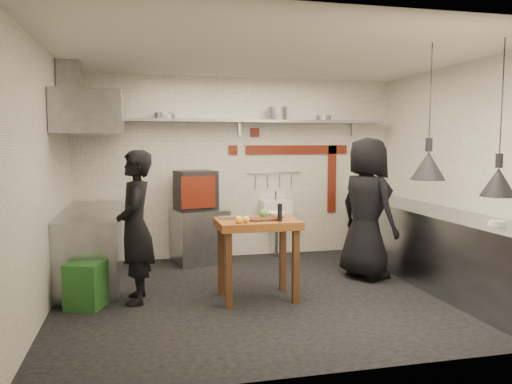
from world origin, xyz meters
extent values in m
plane|color=black|center=(0.00, 0.00, 0.00)|extent=(5.00, 5.00, 0.00)
plane|color=beige|center=(0.00, 0.00, 2.80)|extent=(5.00, 5.00, 0.00)
cube|color=white|center=(0.00, 2.10, 1.40)|extent=(5.00, 0.04, 2.80)
cube|color=white|center=(0.00, -2.10, 1.40)|extent=(5.00, 0.04, 2.80)
cube|color=white|center=(-2.50, 0.00, 1.40)|extent=(0.04, 4.20, 2.80)
cube|color=white|center=(2.50, 0.00, 1.40)|extent=(0.04, 4.20, 2.80)
cube|color=#621B0E|center=(0.95, 2.08, 1.68)|extent=(1.70, 0.02, 0.14)
cube|color=#621B0E|center=(1.55, 2.08, 1.20)|extent=(0.14, 0.02, 1.10)
cube|color=#621B0E|center=(0.25, 2.08, 1.95)|extent=(0.14, 0.02, 0.14)
cube|color=#621B0E|center=(-0.10, 2.08, 1.68)|extent=(0.14, 0.02, 0.14)
cube|color=gray|center=(0.00, 1.92, 2.12)|extent=(4.60, 0.34, 0.04)
cube|color=gray|center=(-1.90, 2.07, 2.02)|extent=(0.04, 0.06, 0.24)
cube|color=gray|center=(0.00, 2.07, 2.02)|extent=(0.04, 0.06, 0.24)
cube|color=gray|center=(1.90, 2.07, 2.02)|extent=(0.04, 0.06, 0.24)
cylinder|color=gray|center=(-1.17, 1.92, 2.19)|extent=(0.29, 0.29, 0.09)
cylinder|color=gray|center=(-1.13, 1.92, 2.18)|extent=(0.34, 0.34, 0.07)
cylinder|color=gray|center=(0.57, 1.92, 2.24)|extent=(0.38, 0.38, 0.20)
cylinder|color=gray|center=(1.33, 1.92, 2.18)|extent=(0.31, 0.31, 0.08)
cube|color=gray|center=(-0.67, 1.80, 0.40)|extent=(0.87, 0.82, 0.80)
cube|color=black|center=(-0.73, 1.74, 1.09)|extent=(0.64, 0.61, 0.58)
cube|color=#621B0E|center=(-0.72, 1.45, 1.09)|extent=(0.50, 0.14, 0.46)
cube|color=black|center=(-0.69, 1.51, 1.09)|extent=(0.33, 0.09, 0.34)
cube|color=white|center=(0.55, 1.92, 0.78)|extent=(0.46, 0.34, 0.22)
cylinder|color=gray|center=(0.55, 1.92, 0.96)|extent=(0.03, 0.03, 0.14)
cylinder|color=gray|center=(0.55, 1.88, 0.34)|extent=(0.06, 0.06, 0.66)
cylinder|color=gray|center=(0.55, 2.06, 1.32)|extent=(0.90, 0.02, 0.02)
cube|color=gray|center=(2.15, 0.00, 0.45)|extent=(0.70, 3.80, 0.90)
cube|color=gray|center=(2.15, 0.00, 0.92)|extent=(0.76, 3.90, 0.03)
cylinder|color=white|center=(2.10, -1.16, 0.96)|extent=(0.18, 0.18, 0.05)
cube|color=gray|center=(-2.15, 1.05, 0.45)|extent=(0.70, 1.90, 0.90)
cube|color=gray|center=(-2.15, 1.05, 0.92)|extent=(0.76, 2.00, 0.03)
cube|color=gray|center=(-2.10, 1.05, 2.15)|extent=(0.78, 1.60, 0.50)
cube|color=gray|center=(-2.35, 1.05, 2.55)|extent=(0.28, 0.28, 0.50)
cube|color=#20561E|center=(-2.12, -0.02, 0.25)|extent=(0.47, 0.47, 0.50)
cube|color=#522E19|center=(-0.19, -0.19, 0.93)|extent=(0.33, 0.25, 0.02)
cylinder|color=black|center=(-0.02, -0.32, 1.02)|extent=(0.06, 0.06, 0.20)
sphere|color=yellow|center=(-0.49, -0.34, 0.96)|extent=(0.11, 0.11, 0.09)
sphere|color=yellow|center=(-0.40, -0.32, 0.96)|extent=(0.08, 0.08, 0.08)
sphere|color=#539438|center=(-0.13, -0.04, 0.97)|extent=(0.14, 0.14, 0.11)
cube|color=gray|center=(-0.56, -0.01, 0.94)|extent=(0.21, 0.15, 0.03)
imported|color=white|center=(0.03, -0.02, 0.95)|extent=(0.25, 0.25, 0.06)
imported|color=black|center=(-1.59, 0.06, 0.86)|extent=(0.43, 0.63, 1.71)
imported|color=black|center=(1.38, 0.42, 0.93)|extent=(0.85, 1.05, 1.86)
camera|label=1|loc=(-1.52, -5.60, 1.79)|focal=35.00mm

